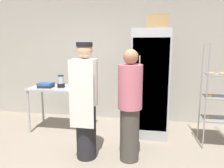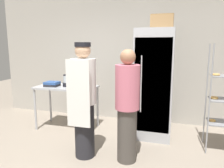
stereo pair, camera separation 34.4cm
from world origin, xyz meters
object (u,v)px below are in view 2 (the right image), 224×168
Objects in this scene: donut_box at (79,85)px; binder_stack at (52,84)px; refrigerator at (154,84)px; person_customer at (127,106)px; person_baker at (84,99)px; blender_pitcher at (66,81)px; cardboard_storage_box at (162,22)px.

binder_stack is (-0.59, -0.01, -0.00)m from donut_box.
binder_stack is at bearing -174.31° from refrigerator.
person_baker is at bearing -175.00° from person_customer.
refrigerator is 7.26× the size of donut_box.
person_baker is (0.80, -0.97, -0.08)m from blender_pitcher.
cardboard_storage_box is (2.09, 0.28, 1.17)m from binder_stack.
binder_stack is at bearing -172.41° from cardboard_storage_box.
person_customer is at bearing -107.70° from cardboard_storage_box.
refrigerator is 1.72m from blender_pitcher.
person_baker is at bearing -39.95° from binder_stack.
person_baker is at bearing -61.65° from donut_box.
person_baker reaches higher than binder_stack.
refrigerator is 1.20× the size of person_customer.
binder_stack is 0.73× the size of cardboard_storage_box.
refrigerator is 2.01m from binder_stack.
donut_box is at bearing 142.90° from person_customer.
cardboard_storage_box reaches higher than person_customer.
refrigerator is at bearing 7.84° from donut_box.
person_customer reaches higher than donut_box.
refrigerator reaches higher than donut_box.
donut_box is at bearing -9.67° from blender_pitcher.
refrigerator is 1.11m from cardboard_storage_box.
donut_box is at bearing -169.67° from cardboard_storage_box.
cardboard_storage_box is at bearing 72.30° from person_customer.
binder_stack is 1.42m from person_baker.
blender_pitcher is 0.15× the size of person_customer.
cardboard_storage_box is 0.23× the size of person_baker.
donut_box is 1.92m from cardboard_storage_box.
blender_pitcher is at bearing 11.26° from binder_stack.
cardboard_storage_box is at bearing 49.82° from person_baker.
person_baker is (-0.91, -1.11, -0.09)m from refrigerator.
person_baker is at bearing -50.49° from blender_pitcher.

